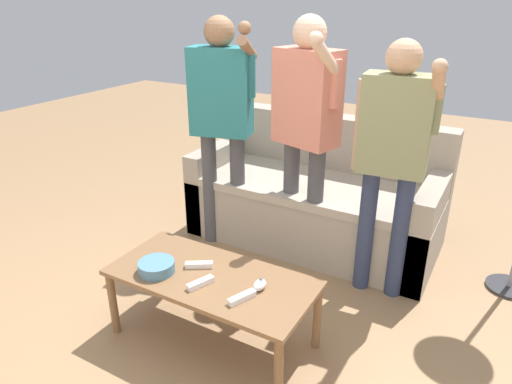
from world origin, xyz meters
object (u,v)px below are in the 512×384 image
(game_remote_wand_far, at_px, (199,265))
(game_remote_wand_spare, at_px, (200,283))
(snack_bowl, at_px, (157,267))
(player_right, at_px, (393,145))
(player_center, at_px, (306,117))
(coffee_table, at_px, (212,284))
(couch, at_px, (317,199))
(game_remote_nunchuk, at_px, (260,285))
(game_remote_wand_near, at_px, (242,298))
(player_left, at_px, (221,109))

(game_remote_wand_far, xyz_separation_m, game_remote_wand_spare, (0.11, -0.13, -0.00))
(snack_bowl, relative_size, game_remote_wand_spare, 1.27)
(player_right, bearing_deg, player_center, 170.42)
(player_right, distance_m, game_remote_wand_spare, 1.31)
(coffee_table, height_order, player_right, player_right)
(game_remote_wand_far, bearing_deg, snack_bowl, -139.11)
(game_remote_wand_spare, bearing_deg, couch, 89.48)
(snack_bowl, bearing_deg, coffee_table, 22.31)
(game_remote_nunchuk, distance_m, game_remote_wand_near, 0.13)
(player_left, distance_m, player_right, 1.19)
(coffee_table, height_order, player_left, player_left)
(couch, bearing_deg, player_left, -142.99)
(game_remote_nunchuk, distance_m, game_remote_wand_far, 0.38)
(game_remote_nunchuk, relative_size, player_left, 0.05)
(coffee_table, relative_size, game_remote_nunchuk, 12.36)
(coffee_table, bearing_deg, couch, 89.28)
(game_remote_wand_near, bearing_deg, game_remote_nunchuk, 76.46)
(snack_bowl, bearing_deg, player_center, 73.53)
(couch, height_order, game_remote_wand_near, couch)
(couch, distance_m, game_remote_wand_far, 1.35)
(coffee_table, xyz_separation_m, player_left, (-0.55, 0.95, 0.67))
(game_remote_wand_spare, bearing_deg, player_left, 117.71)
(couch, relative_size, game_remote_wand_far, 12.65)
(couch, bearing_deg, game_remote_wand_spare, -90.52)
(coffee_table, relative_size, game_remote_wand_far, 7.63)
(coffee_table, distance_m, game_remote_wand_near, 0.27)
(game_remote_nunchuk, bearing_deg, player_center, 102.48)
(couch, relative_size, player_right, 1.17)
(couch, bearing_deg, player_right, -37.05)
(snack_bowl, xyz_separation_m, game_remote_wand_spare, (0.27, 0.01, -0.01))
(game_remote_nunchuk, bearing_deg, coffee_table, -175.20)
(game_remote_wand_far, height_order, game_remote_wand_spare, same)
(player_center, relative_size, game_remote_wand_near, 10.85)
(snack_bowl, bearing_deg, game_remote_wand_spare, 2.41)
(snack_bowl, bearing_deg, player_right, 47.96)
(player_center, bearing_deg, player_left, -175.17)
(player_left, relative_size, game_remote_wand_near, 10.74)
(player_left, xyz_separation_m, game_remote_wand_near, (0.79, -1.05, -0.60))
(player_left, bearing_deg, game_remote_wand_near, -52.89)
(coffee_table, height_order, game_remote_wand_spare, game_remote_wand_spare)
(game_remote_wand_near, relative_size, game_remote_wand_spare, 1.01)
(player_center, height_order, game_remote_wand_spare, player_center)
(game_remote_wand_far, bearing_deg, player_left, 115.91)
(game_remote_nunchuk, bearing_deg, game_remote_wand_far, 178.30)
(game_remote_wand_near, height_order, game_remote_wand_far, same)
(game_remote_nunchuk, relative_size, game_remote_wand_far, 0.62)
(couch, bearing_deg, game_remote_nunchuk, -79.19)
(player_left, relative_size, player_center, 0.99)
(game_remote_nunchuk, distance_m, player_left, 1.37)
(coffee_table, xyz_separation_m, game_remote_wand_near, (0.25, -0.10, 0.06))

